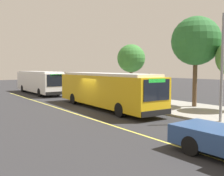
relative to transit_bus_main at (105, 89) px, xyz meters
name	(u,v)px	position (x,y,z in m)	size (l,w,h in m)	color
ground_plane	(91,109)	(-0.53, -1.01, -1.62)	(120.00, 120.00, 0.00)	#2B2B2D
sidewalk_curb	(145,102)	(-0.53, 4.99, -1.54)	(44.00, 6.40, 0.15)	gray
lane_stripe_center	(67,111)	(-0.53, -3.21, -1.61)	(36.00, 0.14, 0.01)	#E0D64C
transit_bus_main	(105,89)	(0.00, 0.00, 0.00)	(12.60, 3.02, 2.95)	gold
transit_bus_second	(39,81)	(-15.43, -0.25, 0.00)	(11.95, 2.71, 2.95)	white
bus_shelter	(142,83)	(-0.60, 4.66, 0.30)	(2.90, 1.60, 2.48)	#333338
waiting_bench	(146,97)	(-0.16, 4.79, -0.99)	(1.60, 0.48, 0.95)	brown
route_sign_post	(149,86)	(2.55, 2.55, 0.34)	(0.44, 0.08, 2.80)	#333338
pedestrian_commuter	(135,94)	(0.56, 2.78, -0.50)	(0.24, 0.40, 1.69)	#282D47
street_tree_upstreet	(131,59)	(-4.97, 6.88, 2.83)	(3.19, 3.19, 5.93)	brown
street_tree_downstreet	(196,41)	(4.24, 6.19, 3.95)	(4.01, 4.01, 7.45)	brown
utility_pole	(222,68)	(8.99, 2.32, 1.73)	(0.16, 0.16, 6.40)	gray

